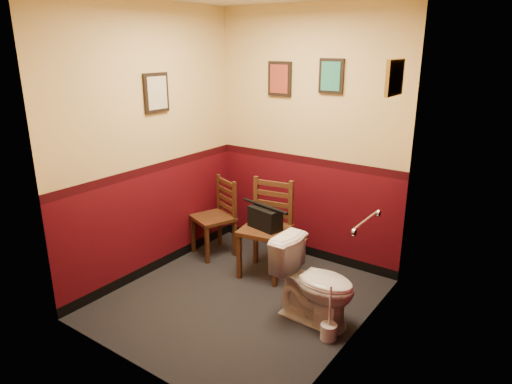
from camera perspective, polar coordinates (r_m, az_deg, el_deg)
floor at (r=4.44m, az=-1.91°, el=-13.21°), size 2.20×2.40×0.00m
wall_back at (r=4.90m, az=6.47°, el=6.70°), size 2.20×0.00×2.70m
wall_front at (r=3.09m, az=-15.73°, el=-0.59°), size 2.20×0.00×2.70m
wall_left at (r=4.65m, az=-13.02°, el=5.75°), size 0.00×2.40×2.70m
wall_right at (r=3.39m, az=12.87°, el=1.26°), size 0.00×2.40×2.70m
grab_bar at (r=3.74m, az=13.51°, el=-3.64°), size 0.05×0.56×0.06m
framed_print_back_a at (r=4.98m, az=2.97°, el=13.94°), size 0.28×0.04×0.36m
framed_print_back_b at (r=4.68m, az=9.38°, el=14.09°), size 0.26×0.04×0.34m
framed_print_left at (r=4.63m, az=-12.35°, el=12.01°), size 0.04×0.30×0.38m
framed_print_right at (r=3.83m, az=16.92°, el=13.52°), size 0.04×0.34×0.28m
toilet at (r=4.00m, az=7.33°, el=-11.20°), size 0.74×0.43×0.72m
toilet_brush at (r=3.92m, az=9.07°, el=-16.73°), size 0.14×0.14×0.49m
chair_left at (r=5.18m, az=-5.01°, el=-3.14°), size 0.53×0.53×0.88m
chair_right at (r=4.70m, az=1.35°, el=-4.57°), size 0.53×0.53×0.99m
handbag at (r=4.62m, az=1.14°, el=-3.26°), size 0.37×0.23×0.25m
tp_stack at (r=5.11m, az=4.20°, el=-7.21°), size 0.23×0.14×0.31m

